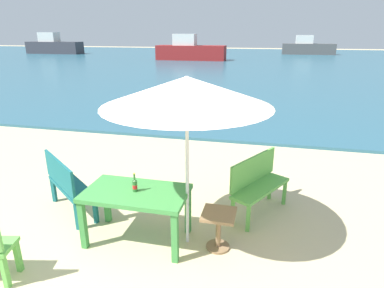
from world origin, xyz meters
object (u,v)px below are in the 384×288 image
object	(u,v)px
boat_barge	(190,51)
bench_teal_center	(67,182)
beer_bottle_amber	(135,185)
boat_ferry	(54,46)
patio_umbrella	(187,92)
swimmer_person	(165,98)
side_table_wood	(218,225)
bench_green_left	(258,182)
boat_cargo_ship	(308,48)
picnic_table_green	(136,198)

from	to	relation	value
boat_barge	bench_teal_center	bearing A→B (deg)	-80.20
beer_bottle_amber	boat_ferry	distance (m)	44.18
patio_umbrella	bench_teal_center	bearing A→B (deg)	171.21
beer_bottle_amber	bench_teal_center	size ratio (longest dim) A/B	0.23
swimmer_person	boat_ferry	world-z (taller)	boat_ferry
side_table_wood	boat_ferry	size ratio (longest dim) A/B	0.07
bench_green_left	boat_cargo_ship	world-z (taller)	boat_cargo_ship
picnic_table_green	boat_ferry	world-z (taller)	boat_ferry
bench_teal_center	swimmer_person	world-z (taller)	bench_teal_center
swimmer_person	boat_ferry	xyz separation A→B (m)	(-23.76, 26.72, 0.80)
beer_bottle_amber	boat_cargo_ship	xyz separation A→B (m)	(6.04, 41.61, 0.06)
side_table_wood	swimmer_person	bearing A→B (deg)	111.97
patio_umbrella	boat_ferry	distance (m)	44.52
bench_teal_center	swimmer_person	xyz separation A→B (m)	(-1.06, 8.44, -0.30)
boat_ferry	bench_teal_center	bearing A→B (deg)	-54.78
boat_cargo_ship	bench_green_left	bearing A→B (deg)	-96.28
picnic_table_green	beer_bottle_amber	distance (m)	0.20
swimmer_person	side_table_wood	bearing A→B (deg)	-68.03
boat_ferry	boat_cargo_ship	bearing A→B (deg)	10.59
bench_green_left	boat_cargo_ship	bearing A→B (deg)	83.72
beer_bottle_amber	boat_cargo_ship	distance (m)	42.05
picnic_table_green	bench_green_left	world-z (taller)	bench_green_left
bench_teal_center	swimmer_person	distance (m)	8.51
bench_green_left	bench_teal_center	bearing A→B (deg)	-166.24
swimmer_person	boat_ferry	distance (m)	35.77
picnic_table_green	beer_bottle_amber	xyz separation A→B (m)	(-0.01, -0.01, 0.20)
bench_green_left	swimmer_person	size ratio (longest dim) A/B	2.98
boat_barge	boat_ferry	world-z (taller)	boat_ferry
side_table_wood	boat_cargo_ship	world-z (taller)	boat_cargo_ship
swimmer_person	bench_teal_center	bearing A→B (deg)	-82.83
bench_green_left	patio_umbrella	bearing A→B (deg)	-130.67
bench_green_left	boat_barge	xyz separation A→B (m)	(-7.98, 28.46, 0.45)
picnic_table_green	boat_barge	distance (m)	30.29
side_table_wood	swimmer_person	size ratio (longest dim) A/B	1.32
boat_ferry	patio_umbrella	bearing A→B (deg)	-52.86
bench_teal_center	swimmer_person	size ratio (longest dim) A/B	2.85
picnic_table_green	boat_ferry	distance (m)	44.18
patio_umbrella	boat_cargo_ship	bearing A→B (deg)	82.66
patio_umbrella	boat_barge	world-z (taller)	boat_barge
patio_umbrella	boat_barge	size ratio (longest dim) A/B	0.33
beer_bottle_amber	boat_barge	distance (m)	30.29
side_table_wood	boat_barge	distance (m)	30.49
beer_bottle_amber	bench_teal_center	world-z (taller)	beer_bottle_amber
beer_bottle_amber	boat_barge	bearing A→B (deg)	102.18
boat_cargo_ship	boat_ferry	size ratio (longest dim) A/B	0.87
side_table_wood	boat_barge	xyz separation A→B (m)	(-7.53, 29.54, 0.63)
picnic_table_green	swimmer_person	distance (m)	9.19
swimmer_person	boat_barge	xyz separation A→B (m)	(-3.98, 20.75, 0.75)
picnic_table_green	boat_cargo_ship	size ratio (longest dim) A/B	0.22
boat_cargo_ship	boat_ferry	bearing A→B (deg)	-169.41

